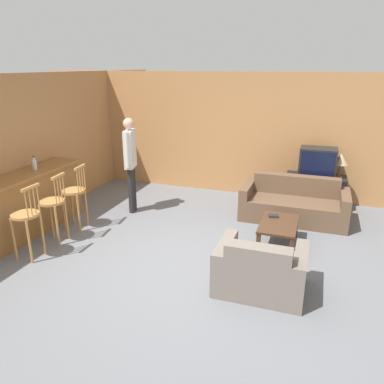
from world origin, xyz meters
name	(u,v)px	position (x,y,z in m)	size (l,w,h in m)	color
ground_plane	(180,267)	(0.00, 0.00, 0.00)	(24.00, 24.00, 0.00)	slate
wall_back	(238,135)	(0.00, 3.55, 1.30)	(9.40, 0.08, 2.60)	#B27A47
wall_left	(46,145)	(-3.15, 1.27, 1.30)	(0.08, 8.55, 2.60)	#B27A47
bar_counter	(21,207)	(-2.81, 0.11, 0.52)	(0.55, 2.65, 1.04)	brown
bar_chair_near	(27,220)	(-2.19, -0.44, 0.60)	(0.39, 0.39, 1.13)	#B77F42
bar_chair_mid	(53,207)	(-2.19, 0.13, 0.60)	(0.43, 0.43, 1.13)	#B77F42
bar_chair_far	(75,196)	(-2.19, 0.69, 0.60)	(0.44, 0.44, 1.13)	#B77F42
couch_far	(294,205)	(1.35, 2.36, 0.28)	(1.89, 0.87, 0.76)	brown
armchair_near	(260,271)	(1.16, -0.19, 0.28)	(1.10, 0.82, 0.74)	#70665B
coffee_table	(279,226)	(1.22, 1.16, 0.33)	(0.56, 0.92, 0.39)	#472D1E
tv_unit	(314,191)	(1.69, 3.14, 0.32)	(1.14, 0.49, 0.65)	black
tv	(318,162)	(1.69, 3.14, 0.93)	(0.69, 0.45, 0.56)	black
bottle	(34,163)	(-2.83, 0.56, 1.14)	(0.07, 0.07, 0.23)	silver
book_on_table	(274,216)	(1.11, 1.38, 0.40)	(0.17, 0.14, 0.03)	black
table_lamp	(341,160)	(2.10, 3.14, 1.01)	(0.28, 0.28, 0.48)	brown
person_by_window	(130,159)	(-1.64, 1.72, 1.05)	(0.24, 0.49, 1.81)	black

